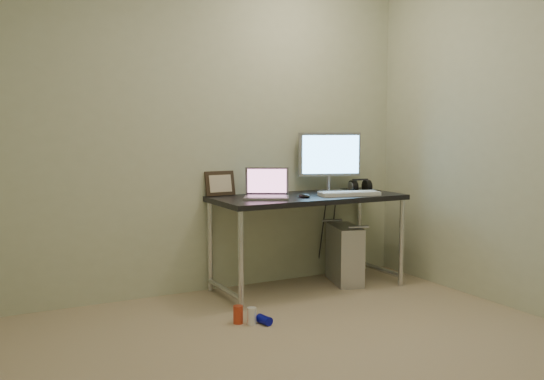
# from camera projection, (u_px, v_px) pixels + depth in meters

# --- Properties ---
(floor) EXTENTS (3.50, 3.50, 0.00)m
(floor) POSITION_uv_depth(u_px,v_px,m) (327.00, 366.00, 3.27)
(floor) COLOR tan
(floor) RESTS_ON ground
(wall_back) EXTENTS (3.50, 0.02, 2.50)m
(wall_back) POSITION_uv_depth(u_px,v_px,m) (206.00, 132.00, 4.68)
(wall_back) COLOR beige
(wall_back) RESTS_ON ground
(desk) EXTENTS (1.51, 0.66, 0.75)m
(desk) POSITION_uv_depth(u_px,v_px,m) (307.00, 206.00, 4.79)
(desk) COLOR black
(desk) RESTS_ON ground
(tower_computer) EXTENTS (0.32, 0.49, 0.51)m
(tower_computer) POSITION_uv_depth(u_px,v_px,m) (345.00, 254.00, 5.02)
(tower_computer) COLOR #B6B5BA
(tower_computer) RESTS_ON ground
(cable_a) EXTENTS (0.01, 0.16, 0.69)m
(cable_a) POSITION_uv_depth(u_px,v_px,m) (322.00, 231.00, 5.21)
(cable_a) COLOR black
(cable_a) RESTS_ON ground
(cable_b) EXTENTS (0.02, 0.11, 0.71)m
(cable_b) POSITION_uv_depth(u_px,v_px,m) (332.00, 232.00, 5.24)
(cable_b) COLOR black
(cable_b) RESTS_ON ground
(can_red) EXTENTS (0.08, 0.08, 0.12)m
(can_red) POSITION_uv_depth(u_px,v_px,m) (238.00, 315.00, 3.98)
(can_red) COLOR #BD381D
(can_red) RESTS_ON ground
(can_white) EXTENTS (0.08, 0.08, 0.11)m
(can_white) POSITION_uv_depth(u_px,v_px,m) (252.00, 316.00, 3.97)
(can_white) COLOR white
(can_white) RESTS_ON ground
(can_blue) EXTENTS (0.08, 0.12, 0.06)m
(can_blue) POSITION_uv_depth(u_px,v_px,m) (264.00, 320.00, 3.97)
(can_blue) COLOR #090C9E
(can_blue) RESTS_ON ground
(laptop) EXTENTS (0.42, 0.40, 0.23)m
(laptop) POSITION_uv_depth(u_px,v_px,m) (267.00, 191.00, 4.60)
(laptop) COLOR #A3A2A8
(laptop) RESTS_ON desk
(monitor) EXTENTS (0.51, 0.22, 0.49)m
(monitor) POSITION_uv_depth(u_px,v_px,m) (330.00, 157.00, 5.04)
(monitor) COLOR #A3A2A8
(monitor) RESTS_ON desk
(keyboard) EXTENTS (0.50, 0.25, 0.03)m
(keyboard) POSITION_uv_depth(u_px,v_px,m) (349.00, 194.00, 4.78)
(keyboard) COLOR white
(keyboard) RESTS_ON desk
(mouse_right) EXTENTS (0.09, 0.12, 0.04)m
(mouse_right) POSITION_uv_depth(u_px,v_px,m) (376.00, 191.00, 4.94)
(mouse_right) COLOR black
(mouse_right) RESTS_ON desk
(mouse_left) EXTENTS (0.09, 0.12, 0.04)m
(mouse_left) POSITION_uv_depth(u_px,v_px,m) (304.00, 195.00, 4.64)
(mouse_left) COLOR black
(mouse_left) RESTS_ON desk
(headphones) EXTENTS (0.19, 0.12, 0.12)m
(headphones) POSITION_uv_depth(u_px,v_px,m) (360.00, 186.00, 5.17)
(headphones) COLOR black
(headphones) RESTS_ON desk
(picture_frame) EXTENTS (0.24, 0.07, 0.20)m
(picture_frame) POSITION_uv_depth(u_px,v_px,m) (220.00, 183.00, 4.75)
(picture_frame) COLOR black
(picture_frame) RESTS_ON desk
(webcam) EXTENTS (0.04, 0.03, 0.11)m
(webcam) POSITION_uv_depth(u_px,v_px,m) (255.00, 184.00, 4.83)
(webcam) COLOR silver
(webcam) RESTS_ON desk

